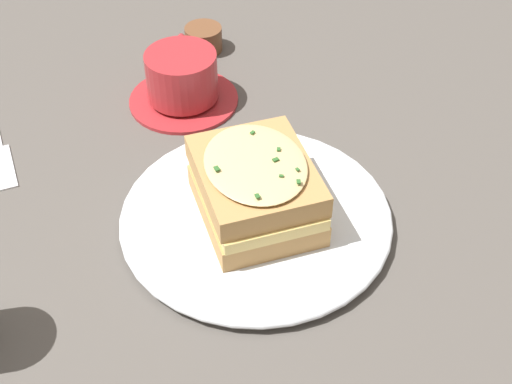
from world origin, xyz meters
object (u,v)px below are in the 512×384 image
(sandwich, at_px, (256,188))
(condiment_pot, at_px, (204,39))
(teacup_with_saucer, at_px, (182,81))
(dinner_plate, at_px, (256,218))

(sandwich, bearing_deg, condiment_pot, -136.53)
(condiment_pot, bearing_deg, teacup_with_saucer, 22.21)
(condiment_pot, bearing_deg, sandwich, 43.47)
(dinner_plate, height_order, condiment_pot, condiment_pot)
(sandwich, relative_size, teacup_with_saucer, 1.26)
(dinner_plate, distance_m, teacup_with_saucer, 0.22)
(dinner_plate, xyz_separation_m, teacup_with_saucer, (-0.13, -0.18, 0.02))
(teacup_with_saucer, relative_size, condiment_pot, 2.70)
(sandwich, distance_m, teacup_with_saucer, 0.22)
(dinner_plate, xyz_separation_m, condiment_pot, (-0.23, -0.22, 0.01))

